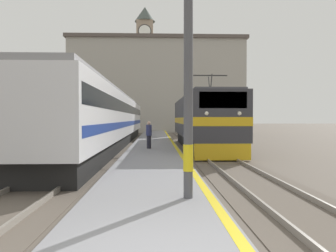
{
  "coord_description": "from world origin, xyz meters",
  "views": [
    {
      "loc": [
        0.15,
        -3.95,
        2.11
      ],
      "look_at": [
        1.26,
        27.21,
        1.4
      ],
      "focal_mm": 35.0,
      "sensor_mm": 36.0,
      "label": 1
    }
  ],
  "objects_px": {
    "person_on_platform": "(149,134)",
    "clock_tower": "(145,65)",
    "locomotive_train": "(201,121)",
    "passenger_train": "(111,119)",
    "catenary_mast": "(195,21)"
  },
  "relations": [
    {
      "from": "person_on_platform",
      "to": "clock_tower",
      "type": "relative_size",
      "value": 0.07
    },
    {
      "from": "locomotive_train",
      "to": "clock_tower",
      "type": "xyz_separation_m",
      "value": [
        -5.37,
        39.8,
        10.46
      ]
    },
    {
      "from": "passenger_train",
      "to": "catenary_mast",
      "type": "bearing_deg",
      "value": -76.56
    },
    {
      "from": "locomotive_train",
      "to": "clock_tower",
      "type": "distance_m",
      "value": 41.5
    },
    {
      "from": "passenger_train",
      "to": "clock_tower",
      "type": "xyz_separation_m",
      "value": [
        1.35,
        37.4,
        10.29
      ]
    },
    {
      "from": "passenger_train",
      "to": "clock_tower",
      "type": "height_order",
      "value": "clock_tower"
    },
    {
      "from": "person_on_platform",
      "to": "clock_tower",
      "type": "bearing_deg",
      "value": 92.26
    },
    {
      "from": "locomotive_train",
      "to": "catenary_mast",
      "type": "xyz_separation_m",
      "value": [
        -2.34,
        -15.93,
        2.36
      ]
    },
    {
      "from": "locomotive_train",
      "to": "person_on_platform",
      "type": "xyz_separation_m",
      "value": [
        -3.65,
        -3.82,
        -0.74
      ]
    },
    {
      "from": "catenary_mast",
      "to": "person_on_platform",
      "type": "relative_size",
      "value": 4.76
    },
    {
      "from": "catenary_mast",
      "to": "clock_tower",
      "type": "relative_size",
      "value": 0.33
    },
    {
      "from": "locomotive_train",
      "to": "passenger_train",
      "type": "height_order",
      "value": "locomotive_train"
    },
    {
      "from": "locomotive_train",
      "to": "passenger_train",
      "type": "xyz_separation_m",
      "value": [
        -6.72,
        2.4,
        0.17
      ]
    },
    {
      "from": "clock_tower",
      "to": "person_on_platform",
      "type": "bearing_deg",
      "value": -87.74
    },
    {
      "from": "catenary_mast",
      "to": "clock_tower",
      "type": "height_order",
      "value": "clock_tower"
    }
  ]
}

